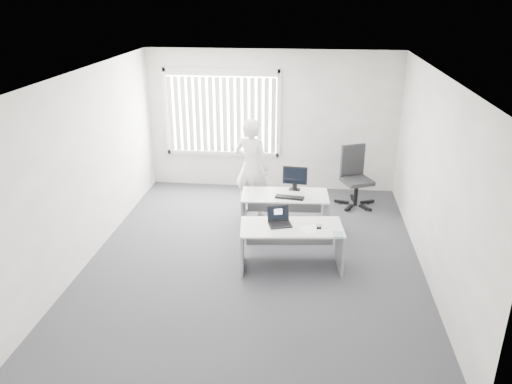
# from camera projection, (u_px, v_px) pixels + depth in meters

# --- Properties ---
(ground) EXTENTS (6.00, 6.00, 0.00)m
(ground) POSITION_uv_depth(u_px,v_px,m) (255.00, 257.00, 7.72)
(ground) COLOR #48494F
(ground) RESTS_ON ground
(wall_back) EXTENTS (5.00, 0.02, 2.80)m
(wall_back) POSITION_uv_depth(u_px,v_px,m) (272.00, 121.00, 9.96)
(wall_back) COLOR white
(wall_back) RESTS_ON ground
(wall_front) EXTENTS (5.00, 0.02, 2.80)m
(wall_front) POSITION_uv_depth(u_px,v_px,m) (218.00, 284.00, 4.43)
(wall_front) COLOR white
(wall_front) RESTS_ON ground
(wall_left) EXTENTS (0.02, 6.00, 2.80)m
(wall_left) POSITION_uv_depth(u_px,v_px,m) (89.00, 165.00, 7.44)
(wall_left) COLOR white
(wall_left) RESTS_ON ground
(wall_right) EXTENTS (0.02, 6.00, 2.80)m
(wall_right) POSITION_uv_depth(u_px,v_px,m) (433.00, 178.00, 6.94)
(wall_right) COLOR white
(wall_right) RESTS_ON ground
(ceiling) EXTENTS (5.00, 6.00, 0.02)m
(ceiling) POSITION_uv_depth(u_px,v_px,m) (255.00, 73.00, 6.67)
(ceiling) COLOR silver
(ceiling) RESTS_ON wall_back
(window) EXTENTS (2.32, 0.06, 1.76)m
(window) POSITION_uv_depth(u_px,v_px,m) (222.00, 113.00, 9.96)
(window) COLOR silver
(window) RESTS_ON wall_back
(blinds) EXTENTS (2.20, 0.10, 1.50)m
(blinds) POSITION_uv_depth(u_px,v_px,m) (221.00, 115.00, 9.92)
(blinds) COLOR silver
(blinds) RESTS_ON wall_back
(desk_near) EXTENTS (1.54, 0.84, 0.67)m
(desk_near) POSITION_uv_depth(u_px,v_px,m) (291.00, 238.00, 7.25)
(desk_near) COLOR silver
(desk_near) RESTS_ON ground
(desk_far) EXTENTS (1.48, 0.76, 0.66)m
(desk_far) POSITION_uv_depth(u_px,v_px,m) (285.00, 204.00, 8.41)
(desk_far) COLOR silver
(desk_far) RESTS_ON ground
(office_chair) EXTENTS (0.86, 0.86, 1.15)m
(office_chair) POSITION_uv_depth(u_px,v_px,m) (355.00, 187.00, 9.47)
(office_chair) COLOR black
(office_chair) RESTS_ON ground
(person) EXTENTS (0.77, 0.64, 1.80)m
(person) POSITION_uv_depth(u_px,v_px,m) (252.00, 167.00, 8.89)
(person) COLOR silver
(person) RESTS_ON ground
(laptop) EXTENTS (0.39, 0.37, 0.25)m
(laptop) POSITION_uv_depth(u_px,v_px,m) (280.00, 218.00, 7.16)
(laptop) COLOR black
(laptop) RESTS_ON desk_near
(paper_sheet) EXTENTS (0.41, 0.38, 0.00)m
(paper_sheet) POSITION_uv_depth(u_px,v_px,m) (312.00, 229.00, 7.11)
(paper_sheet) COLOR white
(paper_sheet) RESTS_ON desk_near
(mouse) EXTENTS (0.07, 0.11, 0.05)m
(mouse) POSITION_uv_depth(u_px,v_px,m) (319.00, 226.00, 7.13)
(mouse) COLOR #AEADB0
(mouse) RESTS_ON paper_sheet
(booklet) EXTENTS (0.14, 0.19, 0.01)m
(booklet) POSITION_uv_depth(u_px,v_px,m) (338.00, 234.00, 6.93)
(booklet) COLOR silver
(booklet) RESTS_ON desk_near
(keyboard) EXTENTS (0.49, 0.22, 0.02)m
(keyboard) POSITION_uv_depth(u_px,v_px,m) (290.00, 197.00, 8.19)
(keyboard) COLOR black
(keyboard) RESTS_ON desk_far
(monitor) EXTENTS (0.43, 0.16, 0.42)m
(monitor) POSITION_uv_depth(u_px,v_px,m) (295.00, 178.00, 8.45)
(monitor) COLOR black
(monitor) RESTS_ON desk_far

